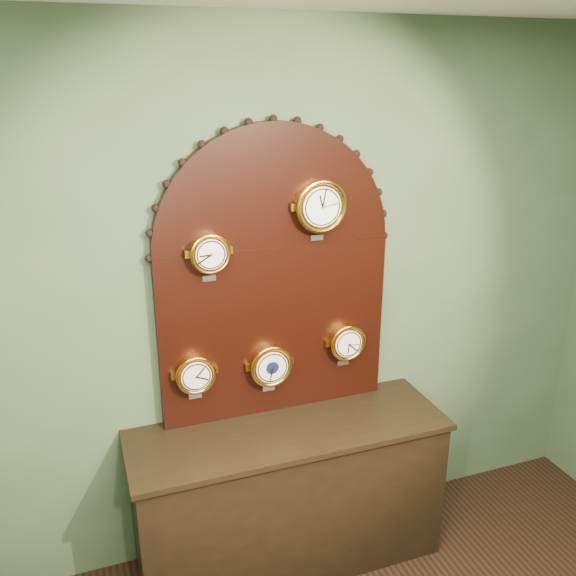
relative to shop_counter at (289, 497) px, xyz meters
name	(u,v)px	position (x,y,z in m)	size (l,w,h in m)	color
wall_back	(272,305)	(0.00, 0.27, 1.00)	(4.00, 4.00, 0.00)	#435A3D
shop_counter	(289,497)	(0.00, 0.00, 0.00)	(1.60, 0.50, 0.80)	black
display_board	(274,267)	(0.00, 0.22, 1.23)	(1.26, 0.06, 1.53)	black
roman_clock	(209,253)	(-0.34, 0.15, 1.35)	(0.19, 0.08, 0.25)	orange
arabic_clock	(320,206)	(0.21, 0.15, 1.53)	(0.26, 0.08, 0.31)	orange
hygrometer	(195,374)	(-0.44, 0.15, 0.74)	(0.20, 0.08, 0.25)	orange
barometer	(270,365)	(-0.05, 0.15, 0.72)	(0.23, 0.08, 0.28)	orange
tide_clock	(346,342)	(0.38, 0.15, 0.78)	(0.20, 0.08, 0.25)	orange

